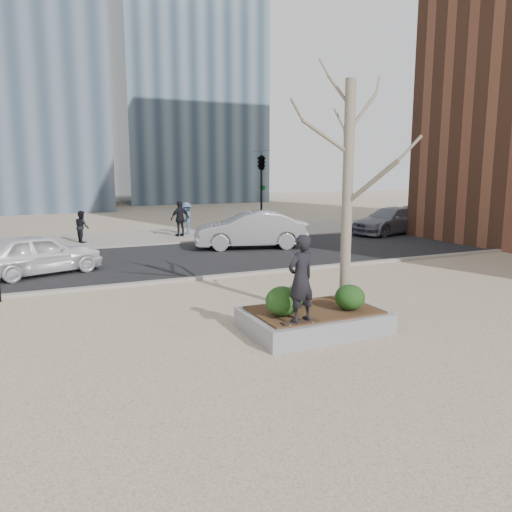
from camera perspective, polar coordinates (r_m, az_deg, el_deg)
name	(u,v)px	position (r m, az deg, el deg)	size (l,w,h in m)	color
ground	(273,336)	(10.83, 1.97, -9.17)	(120.00, 120.00, 0.00)	tan
street	(161,260)	(20.02, -10.79, -0.45)	(60.00, 8.00, 0.02)	black
far_sidewalk	(129,238)	(26.80, -14.33, 2.00)	(60.00, 6.00, 0.02)	gray
planter	(314,321)	(11.22, 6.60, -7.34)	(3.00, 2.00, 0.45)	gray
planter_mulch	(314,310)	(11.15, 6.62, -6.14)	(2.70, 1.70, 0.04)	#382314
sycamore_tree	(349,158)	(11.52, 10.53, 10.99)	(2.80, 2.80, 6.60)	gray
shrub_left	(283,301)	(10.53, 3.07, -5.17)	(0.73, 0.73, 0.62)	#133D15
shrub_middle	(297,295)	(11.34, 4.73, -4.49)	(0.55, 0.55, 0.47)	#123A14
shrub_right	(350,297)	(11.14, 10.68, -4.66)	(0.66, 0.66, 0.56)	#1B3D13
skateboard	(300,323)	(10.15, 5.07, -7.62)	(0.78, 0.20, 0.07)	black
skateboarder	(301,278)	(9.92, 5.15, -2.58)	(0.64, 0.42, 1.75)	black
police_car	(39,254)	(18.33, -23.57, 0.20)	(1.65, 4.10, 1.40)	white
car_silver	(250,230)	(22.51, -0.66, 3.00)	(1.75, 5.00, 1.65)	#919399
car_third	(390,221)	(28.57, 15.09, 3.92)	(2.03, 5.00, 1.45)	slate
pedestrian_a	(82,227)	(25.69, -19.28, 3.20)	(0.75, 0.59, 1.55)	black
pedestrian_b	(187,218)	(27.69, -7.94, 4.30)	(1.13, 0.65, 1.74)	#445B7A
pedestrian_c	(180,219)	(26.81, -8.66, 4.25)	(1.10, 0.46, 1.88)	black
traffic_light_far	(261,194)	(26.25, 0.62, 7.06)	(0.60, 2.48, 4.50)	black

